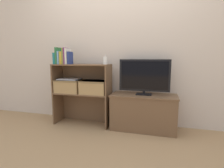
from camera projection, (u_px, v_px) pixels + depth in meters
ground_plane at (109, 131)px, 2.52m from camera, size 16.00×16.00×0.00m
wall_back at (117, 48)px, 2.76m from camera, size 10.00×0.05×2.40m
tv_stand at (143, 112)px, 2.55m from camera, size 0.94×0.42×0.52m
tv at (144, 76)px, 2.47m from camera, size 0.71×0.14×0.50m
bookshelf_lower_tier at (84, 103)px, 2.82m from camera, size 0.88×0.33×0.51m
bookshelf_upper_tier at (84, 74)px, 2.75m from camera, size 0.88×0.33×0.44m
book_teal at (56, 58)px, 2.70m from camera, size 0.04×0.15×0.17m
book_forest at (58, 56)px, 2.68m from camera, size 0.03×0.15×0.25m
book_skyblue at (60, 58)px, 2.68m from camera, size 0.03×0.15×0.20m
book_mustard at (62, 58)px, 2.67m from camera, size 0.04×0.12×0.19m
book_olive at (65, 56)px, 2.65m from camera, size 0.02×0.14×0.24m
book_plum at (66, 56)px, 2.65m from camera, size 0.02×0.14×0.25m
book_ivory at (68, 56)px, 2.64m from camera, size 0.03×0.15×0.24m
book_navy at (70, 58)px, 2.63m from camera, size 0.03×0.14×0.19m
baby_monitor at (105, 60)px, 2.56m from camera, size 0.05×0.03×0.14m
storage_basket_left at (69, 85)px, 2.76m from camera, size 0.40×0.30×0.20m
storage_basket_right at (94, 86)px, 2.64m from camera, size 0.40×0.30×0.20m
laptop at (69, 79)px, 2.74m from camera, size 0.32×0.23×0.02m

